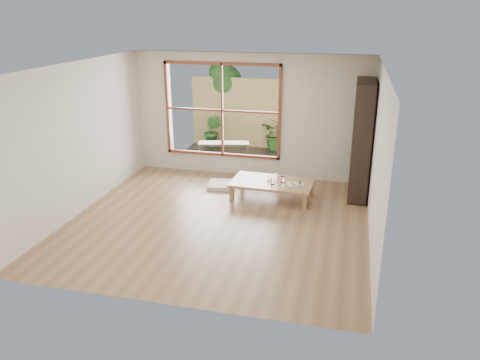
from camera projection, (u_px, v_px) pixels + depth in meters
The scene contains 15 objects.
ground at pixel (219, 220), 8.04m from camera, with size 5.00×5.00×0.00m, color #95734A.
low_table at pixel (272, 183), 8.90m from camera, with size 1.58×0.94×0.34m.
floor_cushion at pixel (222, 185), 9.56m from camera, with size 0.54×0.54×0.08m, color silver.
bookshelf at pixel (362, 140), 8.72m from camera, with size 0.36×1.00×2.23m, color black.
glass_tall at pixel (273, 180), 8.72m from camera, with size 0.08×0.08×0.15m, color silver.
glass_mid at pixel (283, 180), 8.82m from camera, with size 0.08×0.08×0.11m, color silver.
glass_short at pixel (275, 176), 9.02m from camera, with size 0.08×0.08×0.10m, color silver.
glass_small at pixel (269, 179), 8.90m from camera, with size 0.07×0.07×0.08m, color silver.
food_tray at pixel (296, 184), 8.71m from camera, with size 0.37×0.32×0.10m.
deck at pixel (236, 158), 11.43m from camera, with size 2.80×2.00×0.05m, color #322B24.
garden_bench at pixel (224, 145), 11.24m from camera, with size 1.26×0.60×0.38m.
bamboo_fence at pixel (245, 113), 12.03m from camera, with size 2.80×0.06×1.80m, color tan.
shrub_right at pixel (277, 134), 11.84m from camera, with size 0.77×0.67×0.86m, color #2D6B27.
shrub_left at pixel (213, 131), 12.13m from camera, with size 0.46×0.37×0.84m, color #2D6B27.
garden_tree at pixel (222, 82), 12.20m from camera, with size 1.04×0.85×2.22m.
Camera 1 is at (2.07, -7.03, 3.41)m, focal length 35.00 mm.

